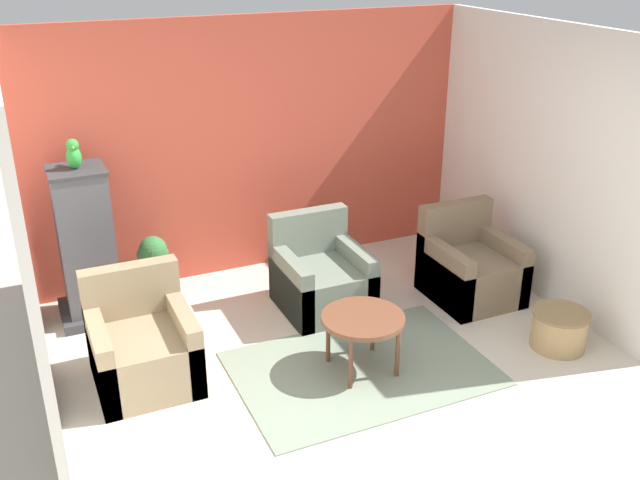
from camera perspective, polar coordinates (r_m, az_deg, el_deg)
ground_plane at (r=5.06m, az=7.28°, el=-15.44°), size 20.00×20.00×0.00m
wall_back_accent at (r=6.98m, az=-5.22°, el=7.43°), size 4.43×0.06×2.48m
wall_left at (r=5.18m, az=-22.63°, el=-0.18°), size 0.06×3.02×2.48m
wall_right at (r=6.76m, az=17.25°, el=5.92°), size 0.06×3.02×2.48m
area_rug at (r=5.69m, az=3.35°, el=-10.21°), size 1.96×1.36×0.01m
coffee_table at (r=5.47m, az=3.45°, el=-6.54°), size 0.64×0.64×0.48m
armchair_left at (r=5.58m, az=-14.00°, el=-8.39°), size 0.74×0.79×0.84m
armchair_right at (r=6.76m, az=11.90°, el=-2.29°), size 0.74×0.79×0.84m
armchair_middle at (r=6.42m, az=0.09°, el=-3.17°), size 0.74×0.79×0.84m
birdcage at (r=6.45m, az=-18.15°, el=-0.59°), size 0.59×0.59×1.37m
parrot at (r=6.18m, az=-19.12°, el=6.48°), size 0.12×0.22×0.26m
potted_plant at (r=6.74m, az=-13.14°, el=-1.73°), size 0.28×0.26×0.61m
wicker_basket at (r=6.19m, az=18.60°, el=-6.71°), size 0.46×0.46×0.32m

